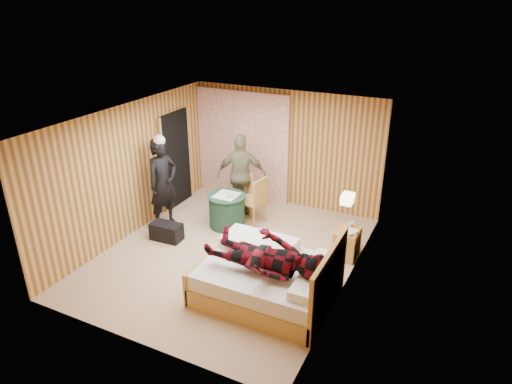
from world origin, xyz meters
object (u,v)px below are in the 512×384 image
at_px(chair_near, 256,198).
at_px(duffel_bag, 167,232).
at_px(nightstand, 347,243).
at_px(chair_far, 242,190).
at_px(wall_lamp, 348,199).
at_px(woman_standing, 163,184).
at_px(round_table, 227,210).
at_px(bed, 269,278).
at_px(man_at_table, 241,175).
at_px(man_on_bed, 265,248).

xyz_separation_m(chair_near, duffel_bag, (-1.22, -1.33, -0.41)).
distance_m(nightstand, chair_far, 2.55).
bearing_deg(wall_lamp, woman_standing, -179.58).
xyz_separation_m(round_table, chair_near, (0.47, 0.34, 0.24)).
bearing_deg(chair_far, chair_near, -15.22).
xyz_separation_m(bed, nightstand, (0.75, 1.65, -0.04)).
bearing_deg(round_table, bed, -45.26).
height_order(bed, man_at_table, man_at_table).
bearing_deg(nightstand, man_at_table, 163.89).
bearing_deg(chair_near, bed, 41.75).
bearing_deg(man_at_table, woman_standing, 23.23).
height_order(chair_near, duffel_bag, chair_near).
relative_size(bed, chair_near, 2.02).
xyz_separation_m(woman_standing, man_on_bed, (2.84, -1.43, 0.06)).
distance_m(duffel_bag, woman_standing, 0.94).
xyz_separation_m(bed, chair_far, (-1.69, 2.33, 0.23)).
bearing_deg(duffel_bag, nightstand, 12.65).
bearing_deg(bed, chair_far, 125.87).
bearing_deg(wall_lamp, bed, -122.99).
distance_m(chair_near, man_on_bed, 2.64).
bearing_deg(man_on_bed, bed, 96.21).
bearing_deg(woman_standing, man_on_bed, -101.87).
height_order(wall_lamp, duffel_bag, wall_lamp).
xyz_separation_m(wall_lamp, chair_far, (-2.48, 1.10, -0.76)).
bearing_deg(chair_far, round_table, -76.24).
height_order(chair_near, man_on_bed, man_on_bed).
bearing_deg(woman_standing, wall_lamp, -74.74).
relative_size(bed, man_on_bed, 1.13).
bearing_deg(chair_far, man_at_table, 145.66).
height_order(woman_standing, man_at_table, woman_standing).
height_order(wall_lamp, nightstand, wall_lamp).
bearing_deg(round_table, nightstand, -1.79).
xyz_separation_m(nightstand, man_on_bed, (-0.73, -1.87, 0.70)).
xyz_separation_m(chair_far, duffel_bag, (-0.78, -1.60, -0.37)).
height_order(chair_far, woman_standing, woman_standing).
xyz_separation_m(nightstand, round_table, (-2.46, 0.08, 0.07)).
xyz_separation_m(duffel_bag, man_at_table, (0.75, 1.63, 0.70)).
bearing_deg(nightstand, chair_near, 168.24).
bearing_deg(bed, chair_near, 121.01).
height_order(chair_far, chair_near, chair_near).
distance_m(wall_lamp, woman_standing, 3.64).
height_order(chair_near, woman_standing, woman_standing).
relative_size(woman_standing, man_at_table, 1.05).
distance_m(chair_near, woman_standing, 1.83).
distance_m(chair_near, duffel_bag, 1.85).
relative_size(chair_near, man_at_table, 0.57).
bearing_deg(man_on_bed, nightstand, 68.72).
height_order(wall_lamp, woman_standing, woman_standing).
bearing_deg(man_on_bed, round_table, 131.61).
relative_size(chair_far, duffel_bag, 1.58).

